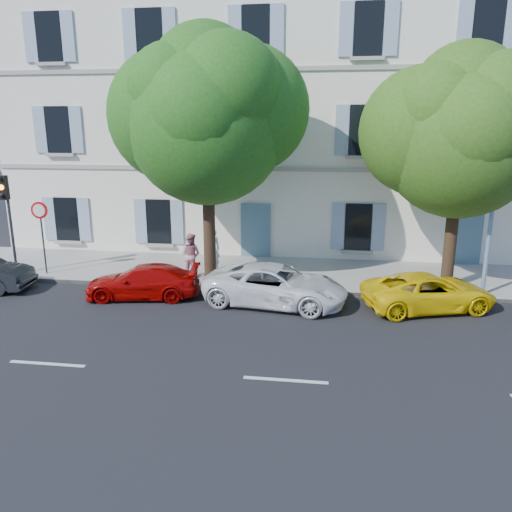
# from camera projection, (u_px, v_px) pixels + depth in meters

# --- Properties ---
(ground) EXTENTS (90.00, 90.00, 0.00)m
(ground) POSITION_uv_depth(u_px,v_px,m) (296.00, 317.00, 15.55)
(ground) COLOR black
(sidewalk) EXTENTS (36.00, 4.50, 0.15)m
(sidewalk) POSITION_uv_depth(u_px,v_px,m) (303.00, 274.00, 19.79)
(sidewalk) COLOR #A09E96
(sidewalk) RESTS_ON ground
(kerb) EXTENTS (36.00, 0.16, 0.16)m
(kerb) POSITION_uv_depth(u_px,v_px,m) (300.00, 291.00, 17.71)
(kerb) COLOR #9E998E
(kerb) RESTS_ON ground
(building) EXTENTS (28.00, 7.00, 12.00)m
(building) POSITION_uv_depth(u_px,v_px,m) (312.00, 121.00, 23.78)
(building) COLOR white
(building) RESTS_ON ground
(car_red_coupe) EXTENTS (4.09, 2.12, 1.13)m
(car_red_coupe) POSITION_uv_depth(u_px,v_px,m) (143.00, 282.00, 17.23)
(car_red_coupe) COLOR #A10604
(car_red_coupe) RESTS_ON ground
(car_white_coupe) EXTENTS (5.00, 2.83, 1.32)m
(car_white_coupe) POSITION_uv_depth(u_px,v_px,m) (276.00, 285.00, 16.53)
(car_white_coupe) COLOR white
(car_white_coupe) RESTS_ON ground
(car_yellow_supercar) EXTENTS (4.61, 3.09, 1.18)m
(car_yellow_supercar) POSITION_uv_depth(u_px,v_px,m) (429.00, 292.00, 16.10)
(car_yellow_supercar) COLOR yellow
(car_yellow_supercar) RESTS_ON ground
(tree_left) EXTENTS (5.67, 5.67, 8.80)m
(tree_left) POSITION_uv_depth(u_px,v_px,m) (207.00, 125.00, 17.54)
(tree_left) COLOR #3A2819
(tree_left) RESTS_ON sidewalk
(tree_right) EXTENTS (5.19, 5.19, 8.00)m
(tree_right) POSITION_uv_depth(u_px,v_px,m) (461.00, 141.00, 16.66)
(tree_right) COLOR #3A2819
(tree_right) RESTS_ON sidewalk
(traffic_light) EXTENTS (0.30, 0.44, 3.85)m
(traffic_light) POSITION_uv_depth(u_px,v_px,m) (6.00, 204.00, 18.78)
(traffic_light) COLOR #383A3D
(traffic_light) RESTS_ON sidewalk
(road_sign) EXTENTS (0.66, 0.11, 2.84)m
(road_sign) POSITION_uv_depth(u_px,v_px,m) (41.00, 222.00, 19.12)
(road_sign) COLOR #383A3D
(road_sign) RESTS_ON sidewalk
(street_lamp) EXTENTS (0.40, 1.58, 7.35)m
(street_lamp) POSITION_uv_depth(u_px,v_px,m) (498.00, 173.00, 16.01)
(street_lamp) COLOR #7293BF
(street_lamp) RESTS_ON sidewalk
(pedestrian_a) EXTENTS (0.74, 0.66, 1.70)m
(pedestrian_a) POSITION_uv_depth(u_px,v_px,m) (213.00, 250.00, 19.79)
(pedestrian_a) COLOR white
(pedestrian_a) RESTS_ON sidewalk
(pedestrian_b) EXTENTS (0.95, 0.81, 1.69)m
(pedestrian_b) POSITION_uv_depth(u_px,v_px,m) (191.00, 255.00, 19.06)
(pedestrian_b) COLOR #D08595
(pedestrian_b) RESTS_ON sidewalk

